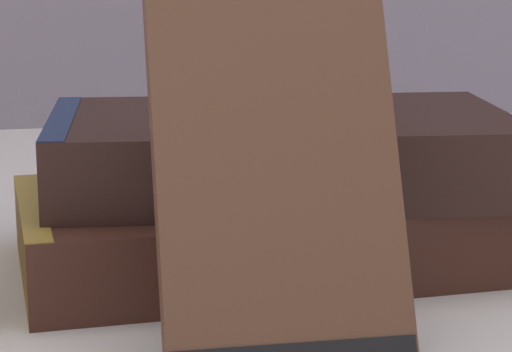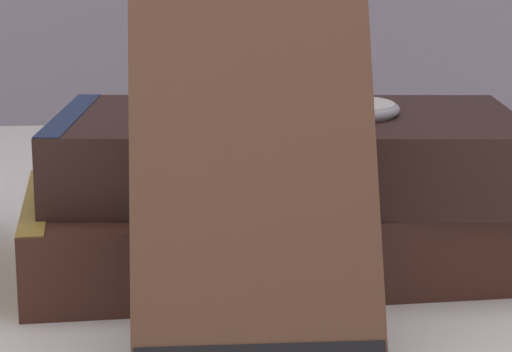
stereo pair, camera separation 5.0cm
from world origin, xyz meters
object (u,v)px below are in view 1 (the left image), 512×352
at_px(book_flat_bottom, 273,228).
at_px(book_leaning_front, 268,182).
at_px(reading_glasses, 113,195).
at_px(book_flat_top, 270,152).
at_px(pocket_watch, 337,107).

bearing_deg(book_flat_bottom, book_leaning_front, -106.34).
bearing_deg(reading_glasses, book_leaning_front, -101.23).
bearing_deg(reading_glasses, book_flat_top, -85.25).
xyz_separation_m(book_flat_bottom, book_leaning_front, (-0.02, -0.11, 0.05)).
relative_size(book_flat_top, reading_glasses, 2.03).
distance_m(book_flat_top, reading_glasses, 0.17).
height_order(book_flat_top, pocket_watch, pocket_watch).
bearing_deg(reading_glasses, pocket_watch, -76.20).
height_order(book_leaning_front, pocket_watch, book_leaning_front).
height_order(book_flat_bottom, reading_glasses, book_flat_bottom).
bearing_deg(book_flat_bottom, pocket_watch, -0.82).
bearing_deg(pocket_watch, book_flat_bottom, -176.71).
bearing_deg(book_leaning_front, pocket_watch, 63.66).
distance_m(book_flat_bottom, book_flat_top, 0.04).
xyz_separation_m(book_flat_bottom, pocket_watch, (0.03, 0.00, 0.06)).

